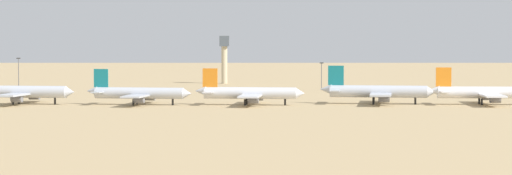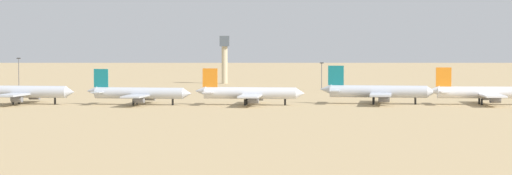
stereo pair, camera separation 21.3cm
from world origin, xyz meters
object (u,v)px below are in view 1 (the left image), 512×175
(parked_jet_yellow_1, at_px, (19,92))
(light_pole_west, at_px, (19,71))
(parked_jet_orange_3, at_px, (249,93))
(parked_jet_teal_4, at_px, (377,92))
(light_pole_mid, at_px, (322,74))
(control_tower, at_px, (224,55))
(parked_jet_teal_2, at_px, (138,93))
(parked_jet_orange_5, at_px, (484,93))

(parked_jet_yellow_1, bearing_deg, light_pole_west, 112.87)
(parked_jet_orange_3, bearing_deg, parked_jet_teal_4, 13.43)
(parked_jet_yellow_1, height_order, parked_jet_orange_3, parked_jet_yellow_1)
(parked_jet_yellow_1, height_order, light_pole_mid, parked_jet_yellow_1)
(control_tower, height_order, light_pole_west, control_tower)
(parked_jet_teal_2, relative_size, parked_jet_orange_5, 0.96)
(parked_jet_orange_5, bearing_deg, parked_jet_teal_2, -176.46)
(parked_jet_yellow_1, distance_m, parked_jet_orange_5, 168.93)
(parked_jet_orange_5, bearing_deg, light_pole_mid, 119.75)
(light_pole_mid, bearing_deg, parked_jet_teal_4, -81.90)
(parked_jet_orange_5, relative_size, control_tower, 1.58)
(parked_jet_orange_5, distance_m, light_pole_west, 219.17)
(light_pole_west, height_order, light_pole_mid, light_pole_west)
(parked_jet_orange_5, relative_size, light_pole_west, 2.69)
(control_tower, distance_m, light_pole_west, 116.81)
(control_tower, distance_m, light_pole_mid, 82.72)
(parked_jet_orange_3, height_order, parked_jet_teal_4, parked_jet_teal_4)
(parked_jet_teal_2, relative_size, light_pole_west, 2.57)
(parked_jet_teal_2, bearing_deg, parked_jet_orange_3, 6.32)
(parked_jet_teal_4, bearing_deg, control_tower, 118.63)
(parked_jet_orange_3, height_order, light_pole_west, light_pole_west)
(parked_jet_orange_5, bearing_deg, parked_jet_yellow_1, -177.77)
(parked_jet_orange_3, bearing_deg, parked_jet_teal_2, -175.63)
(parked_jet_teal_2, bearing_deg, light_pole_mid, 63.20)
(parked_jet_orange_5, xyz_separation_m, control_tower, (-100.96, 169.84, 11.18))
(parked_jet_teal_2, height_order, light_pole_mid, light_pole_mid)
(parked_jet_orange_3, relative_size, light_pole_west, 2.63)
(parked_jet_teal_4, height_order, parked_jet_orange_5, parked_jet_teal_4)
(parked_jet_yellow_1, height_order, light_pole_west, light_pole_west)
(parked_jet_orange_3, distance_m, light_pole_mid, 110.83)
(parked_jet_orange_3, distance_m, light_pole_west, 150.66)
(parked_jet_teal_4, xyz_separation_m, light_pole_west, (-156.55, 96.91, 4.21))
(parked_jet_teal_2, bearing_deg, parked_jet_yellow_1, -176.47)
(parked_jet_yellow_1, bearing_deg, light_pole_mid, 49.24)
(parked_jet_orange_5, bearing_deg, control_tower, 123.61)
(parked_jet_yellow_1, distance_m, light_pole_west, 101.98)
(parked_jet_teal_4, bearing_deg, light_pole_mid, 106.04)
(parked_jet_teal_4, bearing_deg, parked_jet_orange_5, 2.56)
(control_tower, bearing_deg, parked_jet_orange_3, -84.68)
(parked_jet_teal_4, height_order, light_pole_west, light_pole_west)
(parked_jet_orange_5, height_order, light_pole_mid, parked_jet_orange_5)
(parked_jet_orange_3, bearing_deg, control_tower, 101.27)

